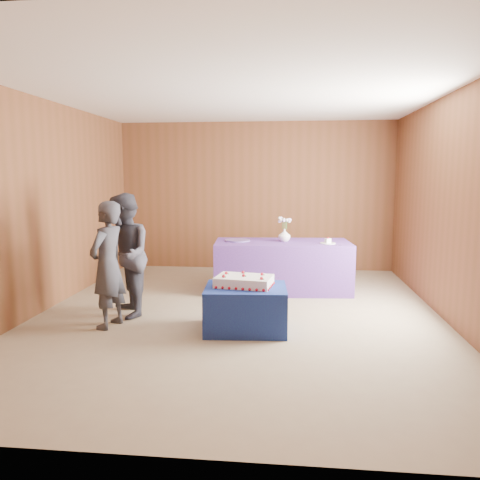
# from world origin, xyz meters

# --- Properties ---
(ground) EXTENTS (6.00, 6.00, 0.00)m
(ground) POSITION_xyz_m (0.00, 0.00, 0.00)
(ground) COLOR gray
(ground) RESTS_ON ground
(room_shell) EXTENTS (5.04, 6.04, 2.72)m
(room_shell) POSITION_xyz_m (0.00, 0.00, 1.80)
(room_shell) COLOR brown
(room_shell) RESTS_ON ground
(cake_table) EXTENTS (0.94, 0.76, 0.50)m
(cake_table) POSITION_xyz_m (0.15, -0.55, 0.25)
(cake_table) COLOR navy
(cake_table) RESTS_ON ground
(serving_table) EXTENTS (2.06, 1.05, 0.75)m
(serving_table) POSITION_xyz_m (0.53, 1.32, 0.38)
(serving_table) COLOR #62348F
(serving_table) RESTS_ON ground
(sheet_cake) EXTENTS (0.70, 0.53, 0.15)m
(sheet_cake) POSITION_xyz_m (0.13, -0.52, 0.56)
(sheet_cake) COLOR white
(sheet_cake) RESTS_ON cake_table
(vase) EXTENTS (0.23, 0.23, 0.19)m
(vase) POSITION_xyz_m (0.55, 1.35, 0.84)
(vase) COLOR white
(vase) RESTS_ON serving_table
(flower_spray) EXTENTS (0.20, 0.20, 0.16)m
(flower_spray) POSITION_xyz_m (0.55, 1.35, 1.07)
(flower_spray) COLOR #366829
(flower_spray) RESTS_ON vase
(platter) EXTENTS (0.48, 0.48, 0.02)m
(platter) POSITION_xyz_m (-0.15, 1.32, 0.76)
(platter) COLOR #624993
(platter) RESTS_ON serving_table
(plate) EXTENTS (0.30, 0.30, 0.01)m
(plate) POSITION_xyz_m (1.19, 1.19, 0.76)
(plate) COLOR silver
(plate) RESTS_ON serving_table
(cake_slice) EXTENTS (0.10, 0.09, 0.09)m
(cake_slice) POSITION_xyz_m (1.19, 1.18, 0.80)
(cake_slice) COLOR white
(cake_slice) RESTS_ON plate
(knife) EXTENTS (0.26, 0.06, 0.00)m
(knife) POSITION_xyz_m (1.24, 1.05, 0.75)
(knife) COLOR #B9B9BE
(knife) RESTS_ON serving_table
(guest_left) EXTENTS (0.46, 0.59, 1.45)m
(guest_left) POSITION_xyz_m (-1.42, -0.59, 0.73)
(guest_left) COLOR #33333C
(guest_left) RESTS_ON ground
(guest_right) EXTENTS (0.87, 0.93, 1.52)m
(guest_right) POSITION_xyz_m (-1.37, -0.18, 0.76)
(guest_right) COLOR #35353F
(guest_right) RESTS_ON ground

